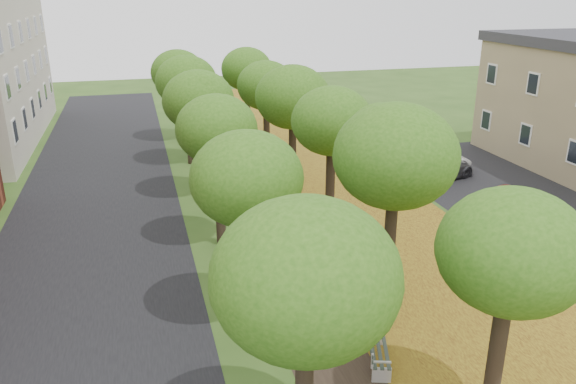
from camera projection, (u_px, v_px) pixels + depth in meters
street_asphalt at (94, 229)px, 25.15m from camera, size 8.00×70.00×0.01m
footpath at (257, 213)px, 27.01m from camera, size 3.20×70.00×0.01m
leaf_verge at (354, 203)px, 28.25m from camera, size 7.50×70.00×0.01m
parking_lot at (490, 182)px, 31.26m from camera, size 9.00×16.00×0.01m
tree_row_west at (207, 118)px, 24.83m from camera, size 3.62×33.62×6.36m
tree_row_east at (310, 112)px, 26.02m from camera, size 3.62×33.62×6.36m
bench at (377, 349)px, 16.06m from camera, size 1.11×1.97×0.90m
car_silver at (568, 229)px, 23.56m from camera, size 3.87×1.66×1.30m
car_red at (515, 200)px, 26.82m from camera, size 4.08×2.37×1.27m
car_grey at (440, 168)px, 31.54m from camera, size 4.75×3.10×1.28m
car_white at (428, 160)px, 32.72m from camera, size 5.49×3.00×1.46m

